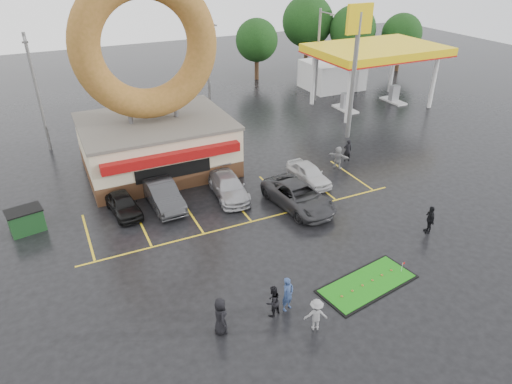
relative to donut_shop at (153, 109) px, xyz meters
name	(u,v)px	position (x,y,z in m)	size (l,w,h in m)	color
ground	(278,253)	(3.00, -12.97, -4.46)	(120.00, 120.00, 0.00)	black
donut_shop	(153,109)	(0.00, 0.00, 0.00)	(10.20, 8.70, 13.50)	#472B19
gas_station	(356,63)	(23.00, 7.97, -0.77)	(12.30, 13.65, 5.90)	silver
shell_sign	(357,48)	(16.00, -0.97, 2.91)	(2.20, 0.36, 10.60)	slate
streetlight_left	(37,91)	(-7.00, 6.95, 0.32)	(0.40, 2.21, 9.00)	slate
streetlight_mid	(209,68)	(7.00, 7.95, 0.32)	(0.40, 2.21, 9.00)	slate
streetlight_right	(318,54)	(19.00, 8.95, 0.32)	(0.40, 2.21, 9.00)	slate
tree_far_a	(353,29)	(29.00, 17.03, 0.72)	(5.60, 5.60, 8.00)	#332114
tree_far_b	(402,34)	(35.00, 15.03, 0.07)	(4.90, 4.90, 7.00)	#332114
tree_far_c	(308,21)	(25.00, 21.03, 1.37)	(6.30, 6.30, 9.00)	#332114
tree_far_d	(257,40)	(17.00, 19.03, 0.07)	(4.90, 4.90, 7.00)	#332114
car_black	(123,204)	(-3.63, -5.29, -3.83)	(1.51, 3.75, 1.28)	black
car_dgrey	(163,194)	(-1.20, -5.42, -3.68)	(1.65, 4.74, 1.56)	#29292B
car_silver	(229,186)	(2.99, -6.06, -3.78)	(1.91, 4.70, 1.37)	#9F9FA4
car_grey	(298,196)	(6.36, -9.23, -3.71)	(2.51, 5.44, 1.51)	#313134
car_white	(309,174)	(8.65, -6.69, -3.79)	(1.60, 3.97, 1.35)	silver
person_blue	(288,294)	(1.36, -16.89, -3.61)	(0.63, 0.41, 1.72)	navy
person_blackjkt	(273,301)	(0.60, -16.92, -3.69)	(0.75, 0.59, 1.55)	black
person_hoodie	(316,315)	(1.86, -18.46, -3.69)	(1.01, 0.58, 1.56)	gray
person_bystander	(220,316)	(-1.85, -16.88, -3.58)	(0.86, 0.56, 1.76)	black
person_cameraman	(430,219)	(11.65, -14.88, -3.63)	(0.98, 0.41, 1.68)	black
person_walker_near	(338,157)	(11.77, -5.63, -3.63)	(1.55, 0.49, 1.67)	gray
person_walker_far	(348,150)	(13.11, -4.91, -3.60)	(0.63, 0.41, 1.73)	black
dumpster	(26,221)	(-9.00, -4.89, -3.81)	(1.80, 1.20, 1.30)	#19431D
putting_green	(367,284)	(5.69, -17.10, -4.42)	(5.28, 2.91, 0.63)	black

